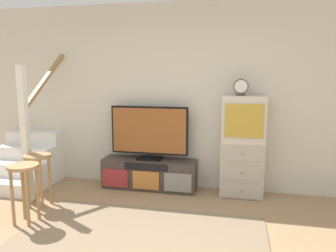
# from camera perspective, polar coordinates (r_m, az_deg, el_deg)

# --- Properties ---
(back_wall) EXTENTS (6.40, 0.12, 2.70)m
(back_wall) POSITION_cam_1_polar(r_m,az_deg,el_deg) (4.77, 0.88, 5.24)
(back_wall) COLOR beige
(back_wall) RESTS_ON ground_plane
(area_rug) EXTENTS (2.60, 1.80, 0.01)m
(area_rug) POSITION_cam_1_polar(r_m,az_deg,el_deg) (3.40, -5.84, -20.31)
(area_rug) COLOR #847056
(area_rug) RESTS_ON ground_plane
(media_console) EXTENTS (1.39, 0.38, 0.44)m
(media_console) POSITION_cam_1_polar(r_m,az_deg,el_deg) (4.80, -3.35, -8.52)
(media_console) COLOR #423833
(media_console) RESTS_ON ground_plane
(television) EXTENTS (1.14, 0.22, 0.78)m
(television) POSITION_cam_1_polar(r_m,az_deg,el_deg) (4.67, -3.34, -0.99)
(television) COLOR black
(television) RESTS_ON media_console
(side_cabinet) EXTENTS (0.58, 0.38, 1.40)m
(side_cabinet) POSITION_cam_1_polar(r_m,az_deg,el_deg) (4.52, 13.14, -3.61)
(side_cabinet) COLOR beige
(side_cabinet) RESTS_ON ground_plane
(desk_clock) EXTENTS (0.20, 0.08, 0.22)m
(desk_clock) POSITION_cam_1_polar(r_m,az_deg,el_deg) (4.40, 12.84, 6.73)
(desk_clock) COLOR #4C3823
(desk_clock) RESTS_ON side_cabinet
(staircase) EXTENTS (1.00, 1.36, 2.20)m
(staircase) POSITION_cam_1_polar(r_m,az_deg,el_deg) (5.60, -22.86, -5.07)
(staircase) COLOR white
(staircase) RESTS_ON ground_plane
(bar_stool_near) EXTENTS (0.34, 0.34, 0.68)m
(bar_stool_near) POSITION_cam_1_polar(r_m,az_deg,el_deg) (3.98, -24.24, -8.70)
(bar_stool_near) COLOR #A37A4C
(bar_stool_near) RESTS_ON ground_plane
(bar_stool_far) EXTENTS (0.34, 0.34, 0.67)m
(bar_stool_far) POSITION_cam_1_polar(r_m,az_deg,el_deg) (4.44, -22.12, -6.89)
(bar_stool_far) COLOR #A37A4C
(bar_stool_far) RESTS_ON ground_plane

